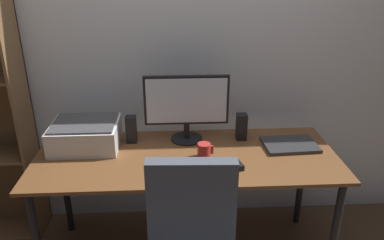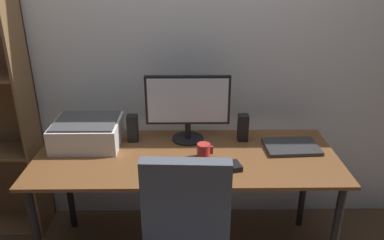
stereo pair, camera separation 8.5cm
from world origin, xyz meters
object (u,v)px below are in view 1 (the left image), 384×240
(coffee_mug, at_px, (204,150))
(printer, at_px, (86,134))
(monitor, at_px, (187,104))
(speaker_right, at_px, (241,127))
(speaker_left, at_px, (131,129))
(desk, at_px, (187,167))
(mouse, at_px, (236,165))
(keyboard, at_px, (192,169))
(laptop, at_px, (290,145))

(coffee_mug, height_order, printer, printer)
(monitor, distance_m, printer, 0.64)
(speaker_right, height_order, printer, speaker_right)
(coffee_mug, bearing_deg, speaker_left, 152.51)
(monitor, relative_size, coffee_mug, 5.64)
(speaker_left, distance_m, printer, 0.28)
(desk, bearing_deg, mouse, -30.62)
(desk, distance_m, mouse, 0.32)
(desk, xyz_separation_m, keyboard, (0.02, -0.18, 0.09))
(mouse, relative_size, speaker_left, 0.56)
(monitor, xyz_separation_m, laptop, (0.63, -0.13, -0.23))
(printer, bearing_deg, monitor, 5.35)
(monitor, relative_size, printer, 1.30)
(keyboard, xyz_separation_m, speaker_left, (-0.36, 0.38, 0.08))
(speaker_left, bearing_deg, desk, -30.77)
(monitor, xyz_separation_m, mouse, (0.26, -0.37, -0.23))
(keyboard, relative_size, printer, 0.72)
(coffee_mug, height_order, laptop, coffee_mug)
(printer, bearing_deg, keyboard, -27.63)
(mouse, distance_m, speaker_left, 0.71)
(mouse, bearing_deg, speaker_left, 134.20)
(printer, bearing_deg, mouse, -19.43)
(speaker_left, relative_size, printer, 0.43)
(mouse, bearing_deg, speaker_right, 60.95)
(coffee_mug, distance_m, speaker_right, 0.35)
(mouse, relative_size, coffee_mug, 1.04)
(coffee_mug, relative_size, printer, 0.23)
(keyboard, height_order, speaker_left, speaker_left)
(monitor, height_order, speaker_right, monitor)
(coffee_mug, xyz_separation_m, speaker_right, (0.26, 0.23, 0.04))
(monitor, bearing_deg, speaker_left, -178.69)
(laptop, distance_m, speaker_right, 0.32)
(monitor, xyz_separation_m, coffee_mug, (0.09, -0.24, -0.20))
(coffee_mug, xyz_separation_m, speaker_left, (-0.44, 0.23, 0.04))
(speaker_left, bearing_deg, printer, -169.57)
(mouse, xyz_separation_m, printer, (-0.88, 0.31, 0.06))
(keyboard, bearing_deg, printer, 151.23)
(mouse, height_order, coffee_mug, coffee_mug)
(monitor, distance_m, speaker_right, 0.38)
(speaker_left, xyz_separation_m, speaker_right, (0.69, 0.00, 0.00))
(keyboard, relative_size, laptop, 0.91)
(mouse, distance_m, printer, 0.93)
(keyboard, relative_size, mouse, 3.02)
(keyboard, height_order, speaker_right, speaker_right)
(laptop, distance_m, printer, 1.25)
(desk, relative_size, speaker_right, 10.42)
(desk, relative_size, laptop, 5.54)
(speaker_left, height_order, printer, speaker_left)
(monitor, distance_m, keyboard, 0.45)
(desk, bearing_deg, printer, 166.10)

